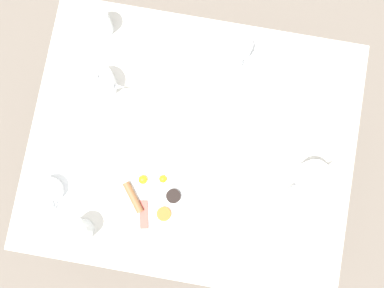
% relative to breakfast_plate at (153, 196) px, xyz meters
% --- Properties ---
extents(ground_plane, '(8.00, 8.00, 0.00)m').
position_rel_breakfast_plate_xyz_m(ground_plane, '(-0.20, 0.10, -0.75)').
color(ground_plane, '#70665B').
extents(table, '(0.94, 1.14, 0.75)m').
position_rel_breakfast_plate_xyz_m(table, '(-0.20, 0.10, -0.08)').
color(table, silver).
rests_on(table, ground_plane).
extents(breakfast_plate, '(0.26, 0.26, 0.04)m').
position_rel_breakfast_plate_xyz_m(breakfast_plate, '(0.00, 0.00, 0.00)').
color(breakfast_plate, white).
rests_on(breakfast_plate, table).
extents(teapot_near, '(0.11, 0.20, 0.13)m').
position_rel_breakfast_plate_xyz_m(teapot_near, '(-0.35, -0.25, 0.05)').
color(teapot_near, white).
rests_on(teapot_near, table).
extents(teapot_far, '(0.14, 0.16, 0.13)m').
position_rel_breakfast_plate_xyz_m(teapot_far, '(-0.16, 0.52, 0.05)').
color(teapot_far, white).
rests_on(teapot_far, table).
extents(teacup_with_saucer_left, '(0.15, 0.15, 0.07)m').
position_rel_breakfast_plate_xyz_m(teacup_with_saucer_left, '(0.04, -0.35, 0.02)').
color(teacup_with_saucer_left, white).
rests_on(teacup_with_saucer_left, table).
extents(teacup_with_saucer_right, '(0.15, 0.15, 0.07)m').
position_rel_breakfast_plate_xyz_m(teacup_with_saucer_right, '(-0.57, 0.21, 0.02)').
color(teacup_with_saucer_right, white).
rests_on(teacup_with_saucer_right, table).
extents(water_glass_tall, '(0.08, 0.08, 0.12)m').
position_rel_breakfast_plate_xyz_m(water_glass_tall, '(-0.56, -0.29, 0.05)').
color(water_glass_tall, white).
rests_on(water_glass_tall, table).
extents(water_glass_short, '(0.08, 0.08, 0.12)m').
position_rel_breakfast_plate_xyz_m(water_glass_short, '(0.16, -0.22, 0.05)').
color(water_glass_short, white).
rests_on(water_glass_short, table).
extents(fork_by_plate, '(0.13, 0.15, 0.00)m').
position_rel_breakfast_plate_xyz_m(fork_by_plate, '(0.07, 0.46, -0.01)').
color(fork_by_plate, silver).
rests_on(fork_by_plate, table).
extents(knife_by_plate, '(0.09, 0.21, 0.00)m').
position_rel_breakfast_plate_xyz_m(knife_by_plate, '(-0.16, 0.25, -0.01)').
color(knife_by_plate, silver).
rests_on(knife_by_plate, table).
extents(spoon_for_tea, '(0.11, 0.14, 0.00)m').
position_rel_breakfast_plate_xyz_m(spoon_for_tea, '(-0.49, 0.02, -0.01)').
color(spoon_for_tea, silver).
rests_on(spoon_for_tea, table).
extents(fork_spare, '(0.17, 0.05, 0.00)m').
position_rel_breakfast_plate_xyz_m(fork_spare, '(-0.42, 0.37, -0.01)').
color(fork_spare, silver).
rests_on(fork_spare, table).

